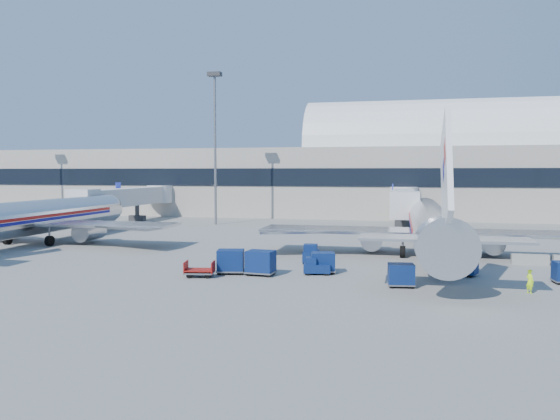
% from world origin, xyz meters
% --- Properties ---
extents(ground, '(260.00, 260.00, 0.00)m').
position_xyz_m(ground, '(0.00, 0.00, 0.00)').
color(ground, gray).
rests_on(ground, ground).
extents(terminal, '(170.00, 28.15, 21.00)m').
position_xyz_m(terminal, '(-13.60, 55.96, 7.52)').
color(terminal, '#B2AA9E').
rests_on(terminal, ground).
extents(airliner_main, '(32.00, 37.26, 12.07)m').
position_xyz_m(airliner_main, '(10.00, 4.51, 2.93)').
color(airliner_main, silver).
rests_on(airliner_main, ground).
extents(airliner_mid, '(32.00, 37.26, 12.07)m').
position_xyz_m(airliner_mid, '(-32.00, 4.51, 2.93)').
color(airliner_mid, silver).
rests_on(airliner_mid, ground).
extents(jetbridge_near, '(4.40, 27.50, 6.25)m').
position_xyz_m(jetbridge_near, '(7.60, 30.81, 3.93)').
color(jetbridge_near, silver).
rests_on(jetbridge_near, ground).
extents(jetbridge_mid, '(4.40, 27.50, 6.25)m').
position_xyz_m(jetbridge_mid, '(-34.40, 30.81, 3.93)').
color(jetbridge_mid, silver).
rests_on(jetbridge_mid, ground).
extents(mast_west, '(2.00, 1.20, 22.60)m').
position_xyz_m(mast_west, '(-20.00, 30.00, 14.79)').
color(mast_west, slate).
rests_on(mast_west, ground).
extents(barrier_near, '(3.00, 0.55, 0.90)m').
position_xyz_m(barrier_near, '(18.00, 2.00, 0.45)').
color(barrier_near, '#9E9E96').
rests_on(barrier_near, ground).
extents(tug_lead, '(2.19, 1.34, 1.34)m').
position_xyz_m(tug_lead, '(0.86, -6.40, 0.61)').
color(tug_lead, '#0B1F54').
rests_on(tug_lead, ground).
extents(tug_right, '(2.76, 2.11, 1.61)m').
position_xyz_m(tug_right, '(11.59, -4.25, 0.73)').
color(tug_right, '#0B1F54').
rests_on(tug_right, ground).
extents(tug_left, '(1.47, 2.67, 1.69)m').
position_xyz_m(tug_left, '(-0.38, -1.11, 0.77)').
color(tug_left, '#0B1F54').
rests_on(tug_left, ground).
extents(cart_train_a, '(2.14, 1.82, 1.64)m').
position_xyz_m(cart_train_a, '(1.33, -5.77, 0.88)').
color(cart_train_a, '#0B1F54').
rests_on(cart_train_a, ground).
extents(cart_train_b, '(2.29, 1.84, 1.88)m').
position_xyz_m(cart_train_b, '(-3.20, -7.59, 1.01)').
color(cart_train_b, '#0B1F54').
rests_on(cart_train_b, ground).
extents(cart_train_c, '(2.40, 2.01, 1.87)m').
position_xyz_m(cart_train_c, '(-5.63, -7.50, 1.00)').
color(cart_train_c, '#0B1F54').
rests_on(cart_train_c, ground).
extents(cart_solo_near, '(1.97, 1.60, 1.60)m').
position_xyz_m(cart_solo_near, '(7.29, -9.64, 0.86)').
color(cart_solo_near, '#0B1F54').
rests_on(cart_solo_near, ground).
extents(cart_open_red, '(2.40, 1.88, 0.58)m').
position_xyz_m(cart_open_red, '(-7.49, -9.28, 0.42)').
color(cart_open_red, slate).
rests_on(cart_open_red, ground).
extents(ramp_worker, '(0.63, 0.69, 1.58)m').
position_xyz_m(ramp_worker, '(15.47, -9.83, 0.79)').
color(ramp_worker, '#B3EF19').
rests_on(ramp_worker, ground).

